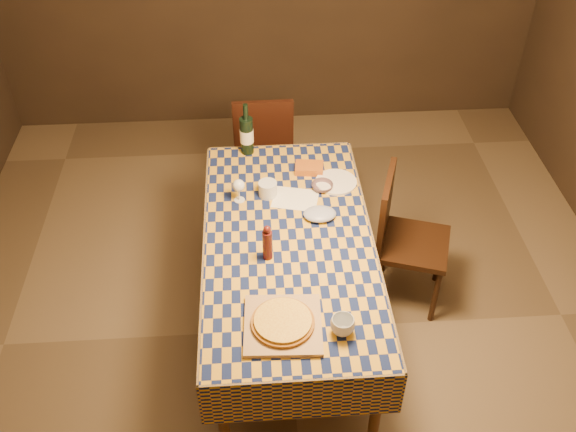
{
  "coord_description": "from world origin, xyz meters",
  "views": [
    {
      "loc": [
        -0.18,
        -2.58,
        3.18
      ],
      "look_at": [
        0.0,
        0.05,
        0.9
      ],
      "focal_mm": 40.0,
      "sensor_mm": 36.0,
      "label": 1
    }
  ],
  "objects_px": {
    "pizza": "(283,321)",
    "chair_far": "(263,142)",
    "wine_bottle": "(247,135)",
    "white_plate": "(336,182)",
    "bowl": "(322,186)",
    "cutting_board": "(283,325)",
    "chair_right": "(402,233)",
    "dining_table": "(289,250)"
  },
  "relations": [
    {
      "from": "bowl",
      "to": "dining_table",
      "type": "bearing_deg",
      "value": -118.21
    },
    {
      "from": "white_plate",
      "to": "cutting_board",
      "type": "bearing_deg",
      "value": -109.74
    },
    {
      "from": "dining_table",
      "to": "cutting_board",
      "type": "height_order",
      "value": "cutting_board"
    },
    {
      "from": "dining_table",
      "to": "white_plate",
      "type": "relative_size",
      "value": 7.3
    },
    {
      "from": "pizza",
      "to": "dining_table",
      "type": "bearing_deg",
      "value": 83.5
    },
    {
      "from": "white_plate",
      "to": "chair_far",
      "type": "xyz_separation_m",
      "value": [
        -0.42,
        0.84,
        -0.25
      ]
    },
    {
      "from": "bowl",
      "to": "chair_right",
      "type": "distance_m",
      "value": 0.57
    },
    {
      "from": "cutting_board",
      "to": "chair_right",
      "type": "relative_size",
      "value": 0.4
    },
    {
      "from": "white_plate",
      "to": "pizza",
      "type": "bearing_deg",
      "value": -109.74
    },
    {
      "from": "pizza",
      "to": "white_plate",
      "type": "distance_m",
      "value": 1.16
    },
    {
      "from": "pizza",
      "to": "wine_bottle",
      "type": "relative_size",
      "value": 0.94
    },
    {
      "from": "cutting_board",
      "to": "wine_bottle",
      "type": "bearing_deg",
      "value": 95.47
    },
    {
      "from": "pizza",
      "to": "bowl",
      "type": "distance_m",
      "value": 1.08
    },
    {
      "from": "white_plate",
      "to": "chair_right",
      "type": "distance_m",
      "value": 0.51
    },
    {
      "from": "pizza",
      "to": "chair_far",
      "type": "xyz_separation_m",
      "value": [
        -0.03,
        1.93,
        -0.28
      ]
    },
    {
      "from": "cutting_board",
      "to": "wine_bottle",
      "type": "distance_m",
      "value": 1.47
    },
    {
      "from": "chair_far",
      "to": "cutting_board",
      "type": "bearing_deg",
      "value": -89.22
    },
    {
      "from": "cutting_board",
      "to": "pizza",
      "type": "distance_m",
      "value": 0.03
    },
    {
      "from": "cutting_board",
      "to": "wine_bottle",
      "type": "relative_size",
      "value": 1.05
    },
    {
      "from": "pizza",
      "to": "chair_far",
      "type": "height_order",
      "value": "chair_far"
    },
    {
      "from": "dining_table",
      "to": "pizza",
      "type": "height_order",
      "value": "pizza"
    },
    {
      "from": "cutting_board",
      "to": "pizza",
      "type": "height_order",
      "value": "pizza"
    },
    {
      "from": "chair_far",
      "to": "chair_right",
      "type": "height_order",
      "value": "same"
    },
    {
      "from": "white_plate",
      "to": "chair_far",
      "type": "distance_m",
      "value": 0.97
    },
    {
      "from": "cutting_board",
      "to": "chair_right",
      "type": "bearing_deg",
      "value": 48.38
    },
    {
      "from": "wine_bottle",
      "to": "chair_far",
      "type": "relative_size",
      "value": 0.38
    },
    {
      "from": "dining_table",
      "to": "bowl",
      "type": "bearing_deg",
      "value": 61.79
    },
    {
      "from": "white_plate",
      "to": "chair_right",
      "type": "bearing_deg",
      "value": -28.5
    },
    {
      "from": "bowl",
      "to": "wine_bottle",
      "type": "xyz_separation_m",
      "value": [
        -0.44,
        0.42,
        0.11
      ]
    },
    {
      "from": "bowl",
      "to": "chair_far",
      "type": "xyz_separation_m",
      "value": [
        -0.33,
        0.89,
        -0.27
      ]
    },
    {
      "from": "chair_far",
      "to": "dining_table",
      "type": "bearing_deg",
      "value": -85.88
    },
    {
      "from": "bowl",
      "to": "chair_right",
      "type": "height_order",
      "value": "chair_right"
    },
    {
      "from": "pizza",
      "to": "chair_far",
      "type": "relative_size",
      "value": 0.36
    },
    {
      "from": "bowl",
      "to": "chair_far",
      "type": "relative_size",
      "value": 0.14
    },
    {
      "from": "white_plate",
      "to": "chair_right",
      "type": "height_order",
      "value": "chair_right"
    },
    {
      "from": "dining_table",
      "to": "pizza",
      "type": "bearing_deg",
      "value": -96.5
    },
    {
      "from": "wine_bottle",
      "to": "white_plate",
      "type": "height_order",
      "value": "wine_bottle"
    },
    {
      "from": "pizza",
      "to": "wine_bottle",
      "type": "bearing_deg",
      "value": 95.47
    },
    {
      "from": "pizza",
      "to": "chair_right",
      "type": "bearing_deg",
      "value": 48.38
    },
    {
      "from": "cutting_board",
      "to": "pizza",
      "type": "bearing_deg",
      "value": -75.96
    },
    {
      "from": "dining_table",
      "to": "wine_bottle",
      "type": "distance_m",
      "value": 0.91
    },
    {
      "from": "pizza",
      "to": "bowl",
      "type": "height_order",
      "value": "pizza"
    }
  ]
}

